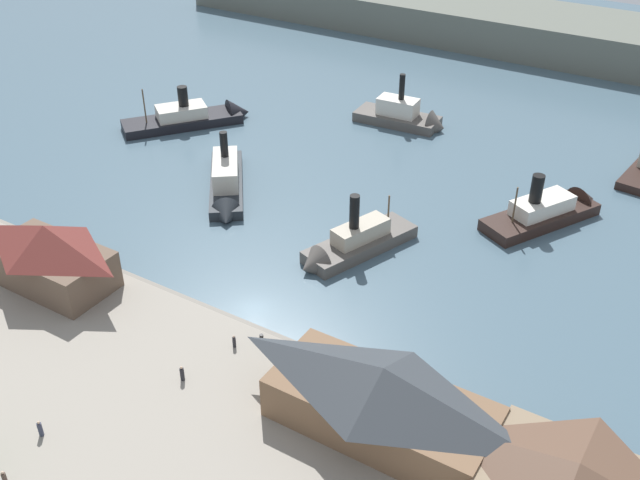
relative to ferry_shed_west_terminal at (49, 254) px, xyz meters
The scene contains 16 objects.
ground_plane 24.78m from the ferry_shed_west_terminal, 23.44° to the left, with size 320.00×320.00×0.00m, color #476070.
quay_promenade 25.85m from the ferry_shed_west_terminal, 29.12° to the right, with size 110.00×36.00×1.20m, color gray.
seawall_edge 23.50m from the ferry_shed_west_terminal, 15.19° to the left, with size 110.00×0.80×1.00m, color slate.
ferry_shed_west_terminal is the anchor object (origin of this frame).
ferry_shed_east_terminal 43.96m from the ferry_shed_west_terminal, ahead, with size 21.37×9.36×7.59m.
pedestrian_by_tram 30.10m from the ferry_shed_west_terminal, 49.49° to the right, with size 0.41×0.41×1.64m.
pedestrian_near_west_shed 24.91m from the ferry_shed_west_terminal, 44.53° to the right, with size 0.44×0.44×1.78m.
pedestrian_walking_east 24.63m from the ferry_shed_west_terminal, 11.38° to the right, with size 0.44×0.44×1.77m.
pedestrian_standing_center 25.62m from the ferry_shed_west_terminal, ahead, with size 0.37×0.37×1.51m.
mooring_post_center_west 27.83m from the ferry_shed_west_terminal, ahead, with size 0.44×0.44×0.90m, color black.
ferry_moored_west 30.04m from the ferry_shed_west_terminal, 84.73° to the left, with size 16.38×19.53×9.87m.
ferry_moored_east 68.01m from the ferry_shed_west_terminal, 77.74° to the left, with size 16.54×6.86×10.96m.
ferry_departing_north 36.58m from the ferry_shed_west_terminal, 44.08° to the left, with size 10.44×18.15×9.96m.
ferry_approaching_west 66.45m from the ferry_shed_west_terminal, 46.48° to the left, with size 13.81×19.41×9.46m.
ferry_mid_harbor 50.90m from the ferry_shed_west_terminal, 110.19° to the left, with size 18.12×21.36×9.55m.
far_headland 121.68m from the ferry_shed_west_terminal, 79.48° to the left, with size 180.00×24.00×8.00m, color #60665B.
Camera 1 is at (42.30, -53.86, 53.34)m, focal length 41.29 mm.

